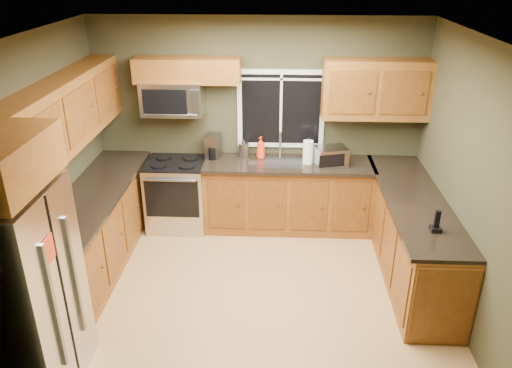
# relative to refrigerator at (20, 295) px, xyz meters

# --- Properties ---
(floor) EXTENTS (4.20, 4.20, 0.00)m
(floor) POSITION_rel_refrigerator_xyz_m (1.74, 1.30, -0.90)
(floor) COLOR #AF834C
(floor) RESTS_ON ground
(ceiling) EXTENTS (4.20, 4.20, 0.00)m
(ceiling) POSITION_rel_refrigerator_xyz_m (1.74, 1.30, 1.80)
(ceiling) COLOR white
(ceiling) RESTS_ON back_wall
(back_wall) EXTENTS (4.20, 0.00, 4.20)m
(back_wall) POSITION_rel_refrigerator_xyz_m (1.74, 3.10, 0.45)
(back_wall) COLOR #373520
(back_wall) RESTS_ON ground
(front_wall) EXTENTS (4.20, 0.00, 4.20)m
(front_wall) POSITION_rel_refrigerator_xyz_m (1.74, -0.50, 0.45)
(front_wall) COLOR #373520
(front_wall) RESTS_ON ground
(left_wall) EXTENTS (0.00, 3.60, 3.60)m
(left_wall) POSITION_rel_refrigerator_xyz_m (-0.36, 1.30, 0.45)
(left_wall) COLOR #373520
(left_wall) RESTS_ON ground
(right_wall) EXTENTS (0.00, 3.60, 3.60)m
(right_wall) POSITION_rel_refrigerator_xyz_m (3.84, 1.30, 0.45)
(right_wall) COLOR #373520
(right_wall) RESTS_ON ground
(window) EXTENTS (1.12, 0.03, 1.02)m
(window) POSITION_rel_refrigerator_xyz_m (2.04, 3.08, 0.65)
(window) COLOR white
(window) RESTS_ON back_wall
(base_cabinets_left) EXTENTS (0.60, 2.65, 0.90)m
(base_cabinets_left) POSITION_rel_refrigerator_xyz_m (-0.06, 1.78, -0.45)
(base_cabinets_left) COLOR brown
(base_cabinets_left) RESTS_ON ground
(countertop_left) EXTENTS (0.65, 2.65, 0.04)m
(countertop_left) POSITION_rel_refrigerator_xyz_m (-0.04, 1.78, 0.02)
(countertop_left) COLOR black
(countertop_left) RESTS_ON base_cabinets_left
(base_cabinets_back) EXTENTS (2.17, 0.60, 0.90)m
(base_cabinets_back) POSITION_rel_refrigerator_xyz_m (2.15, 2.80, -0.45)
(base_cabinets_back) COLOR brown
(base_cabinets_back) RESTS_ON ground
(countertop_back) EXTENTS (2.17, 0.65, 0.04)m
(countertop_back) POSITION_rel_refrigerator_xyz_m (2.15, 2.78, 0.02)
(countertop_back) COLOR black
(countertop_back) RESTS_ON base_cabinets_back
(base_cabinets_peninsula) EXTENTS (0.60, 2.52, 0.90)m
(base_cabinets_peninsula) POSITION_rel_refrigerator_xyz_m (3.54, 1.84, -0.45)
(base_cabinets_peninsula) COLOR brown
(base_cabinets_peninsula) RESTS_ON ground
(countertop_peninsula) EXTENTS (0.65, 2.50, 0.04)m
(countertop_peninsula) POSITION_rel_refrigerator_xyz_m (3.51, 1.85, 0.02)
(countertop_peninsula) COLOR black
(countertop_peninsula) RESTS_ON base_cabinets_peninsula
(upper_cabinets_left) EXTENTS (0.33, 2.65, 0.72)m
(upper_cabinets_left) POSITION_rel_refrigerator_xyz_m (-0.20, 1.78, 0.96)
(upper_cabinets_left) COLOR brown
(upper_cabinets_left) RESTS_ON left_wall
(upper_cabinets_back_left) EXTENTS (1.30, 0.33, 0.30)m
(upper_cabinets_back_left) POSITION_rel_refrigerator_xyz_m (0.89, 2.94, 1.17)
(upper_cabinets_back_left) COLOR brown
(upper_cabinets_back_left) RESTS_ON back_wall
(upper_cabinets_back_right) EXTENTS (1.30, 0.33, 0.72)m
(upper_cabinets_back_right) POSITION_rel_refrigerator_xyz_m (3.19, 2.94, 0.96)
(upper_cabinets_back_right) COLOR brown
(upper_cabinets_back_right) RESTS_ON back_wall
(refrigerator) EXTENTS (0.74, 0.90, 1.80)m
(refrigerator) POSITION_rel_refrigerator_xyz_m (0.00, 0.00, 0.00)
(refrigerator) COLOR #B7B7BC
(refrigerator) RESTS_ON ground
(range) EXTENTS (0.76, 0.69, 0.94)m
(range) POSITION_rel_refrigerator_xyz_m (0.69, 2.77, -0.43)
(range) COLOR #B7B7BC
(range) RESTS_ON ground
(microwave) EXTENTS (0.76, 0.41, 0.42)m
(microwave) POSITION_rel_refrigerator_xyz_m (0.69, 2.91, 0.83)
(microwave) COLOR #B7B7BC
(microwave) RESTS_ON back_wall
(sink) EXTENTS (0.60, 0.42, 0.36)m
(sink) POSITION_rel_refrigerator_xyz_m (2.04, 2.79, 0.05)
(sink) COLOR slate
(sink) RESTS_ON countertop_back
(toaster_oven) EXTENTS (0.44, 0.38, 0.24)m
(toaster_oven) POSITION_rel_refrigerator_xyz_m (2.67, 2.72, 0.16)
(toaster_oven) COLOR #B7B7BC
(toaster_oven) RESTS_ON countertop_back
(coffee_maker) EXTENTS (0.21, 0.27, 0.30)m
(coffee_maker) POSITION_rel_refrigerator_xyz_m (1.17, 2.93, 0.18)
(coffee_maker) COLOR slate
(coffee_maker) RESTS_ON countertop_back
(kettle) EXTENTS (0.17, 0.17, 0.24)m
(kettle) POSITION_rel_refrigerator_xyz_m (1.57, 2.95, 0.15)
(kettle) COLOR #B7B7BC
(kettle) RESTS_ON countertop_back
(paper_towel_roll) EXTENTS (0.15, 0.15, 0.33)m
(paper_towel_roll) POSITION_rel_refrigerator_xyz_m (2.39, 2.77, 0.19)
(paper_towel_roll) COLOR white
(paper_towel_roll) RESTS_ON countertop_back
(soap_bottle_a) EXTENTS (0.14, 0.14, 0.29)m
(soap_bottle_a) POSITION_rel_refrigerator_xyz_m (1.79, 2.92, 0.18)
(soap_bottle_a) COLOR #EF3A16
(soap_bottle_a) RESTS_ON countertop_back
(soap_bottle_b) EXTENTS (0.11, 0.11, 0.19)m
(soap_bottle_b) POSITION_rel_refrigerator_xyz_m (2.44, 2.91, 0.13)
(soap_bottle_b) COLOR white
(soap_bottle_b) RESTS_ON countertop_back
(cordless_phone) EXTENTS (0.10, 0.10, 0.22)m
(cordless_phone) POSITION_rel_refrigerator_xyz_m (3.53, 1.11, 0.11)
(cordless_phone) COLOR black
(cordless_phone) RESTS_ON countertop_peninsula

